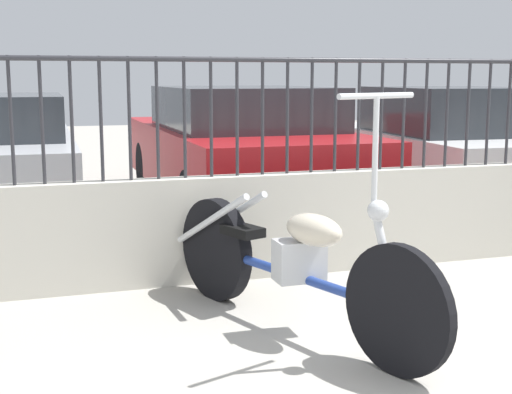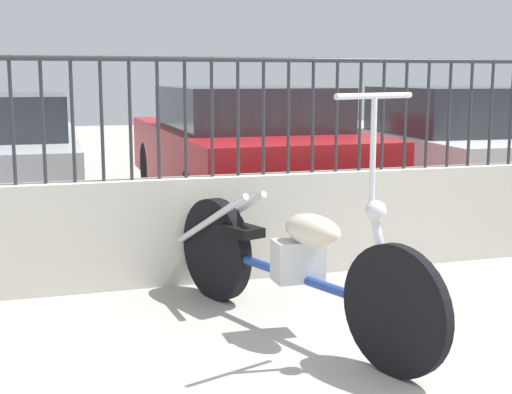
# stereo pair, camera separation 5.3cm
# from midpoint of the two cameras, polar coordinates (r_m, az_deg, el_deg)

# --- Properties ---
(low_wall) EXTENTS (8.67, 0.18, 0.77)m
(low_wall) POSITION_cam_midpoint_polar(r_m,az_deg,el_deg) (5.52, 5.94, -1.89)
(low_wall) COLOR beige
(low_wall) RESTS_ON ground_plane
(fence_railing) EXTENTS (8.67, 0.04, 0.85)m
(fence_railing) POSITION_cam_midpoint_polar(r_m,az_deg,el_deg) (5.41, 6.12, 7.97)
(fence_railing) COLOR #2D2D33
(fence_railing) RESTS_ON low_wall
(motorcycle_blue) EXTENTS (0.94, 2.18, 1.41)m
(motorcycle_blue) POSITION_cam_midpoint_polar(r_m,az_deg,el_deg) (4.25, 1.67, -4.93)
(motorcycle_blue) COLOR black
(motorcycle_blue) RESTS_ON ground_plane
(car_red) EXTENTS (1.85, 4.61, 1.37)m
(car_red) POSITION_cam_midpoint_polar(r_m,az_deg,el_deg) (8.06, -1.59, 4.03)
(car_red) COLOR black
(car_red) RESTS_ON ground_plane
(car_white) EXTENTS (2.01, 4.06, 1.35)m
(car_white) POSITION_cam_midpoint_polar(r_m,az_deg,el_deg) (9.11, 14.77, 4.24)
(car_white) COLOR black
(car_white) RESTS_ON ground_plane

